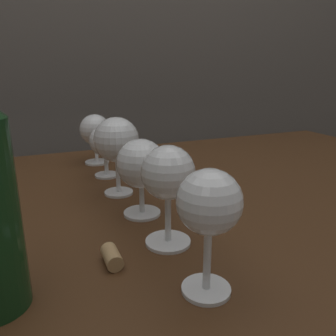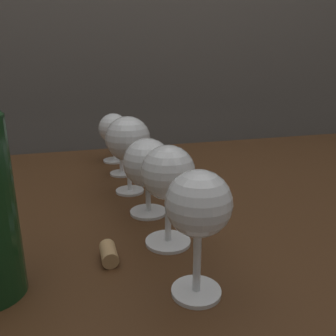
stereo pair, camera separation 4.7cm
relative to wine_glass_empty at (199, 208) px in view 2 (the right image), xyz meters
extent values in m
cube|color=#472B16|center=(0.07, 0.31, -0.12)|extent=(1.59, 0.86, 0.03)
cylinder|color=#472B16|center=(0.81, 0.69, -0.49)|extent=(0.06, 0.06, 0.71)
cylinder|color=white|center=(0.00, 0.00, -0.10)|extent=(0.06, 0.06, 0.00)
cylinder|color=white|center=(0.00, 0.00, -0.06)|extent=(0.01, 0.01, 0.08)
sphere|color=white|center=(0.00, 0.00, 0.01)|extent=(0.07, 0.07, 0.07)
cylinder|color=white|center=(0.00, 0.12, -0.10)|extent=(0.07, 0.07, 0.00)
cylinder|color=white|center=(0.00, 0.12, -0.06)|extent=(0.01, 0.01, 0.08)
sphere|color=white|center=(0.00, 0.12, 0.00)|extent=(0.08, 0.08, 0.08)
ellipsoid|color=#EACC66|center=(0.00, 0.12, 0.00)|extent=(0.07, 0.07, 0.03)
cylinder|color=white|center=(0.00, 0.23, -0.10)|extent=(0.06, 0.06, 0.00)
cylinder|color=white|center=(0.00, 0.23, -0.07)|extent=(0.01, 0.01, 0.06)
sphere|color=white|center=(0.00, 0.23, -0.01)|extent=(0.08, 0.08, 0.08)
ellipsoid|color=gold|center=(0.00, 0.23, -0.01)|extent=(0.07, 0.07, 0.04)
cylinder|color=white|center=(-0.01, 0.35, -0.10)|extent=(0.06, 0.06, 0.00)
cylinder|color=white|center=(-0.01, 0.35, -0.06)|extent=(0.01, 0.01, 0.08)
sphere|color=white|center=(-0.01, 0.35, 0.01)|extent=(0.09, 0.09, 0.09)
ellipsoid|color=beige|center=(-0.01, 0.35, 0.01)|extent=(0.08, 0.08, 0.05)
cylinder|color=white|center=(-0.01, 0.47, -0.10)|extent=(0.06, 0.06, 0.00)
cylinder|color=white|center=(-0.01, 0.47, -0.07)|extent=(0.01, 0.01, 0.06)
sphere|color=white|center=(-0.01, 0.47, -0.02)|extent=(0.07, 0.07, 0.07)
ellipsoid|color=#470A16|center=(-0.01, 0.47, -0.02)|extent=(0.06, 0.06, 0.03)
cylinder|color=white|center=(-0.01, 0.59, -0.10)|extent=(0.06, 0.06, 0.00)
cylinder|color=white|center=(-0.01, 0.59, -0.07)|extent=(0.01, 0.01, 0.06)
sphere|color=white|center=(-0.01, 0.59, -0.02)|extent=(0.08, 0.08, 0.08)
ellipsoid|color=pink|center=(-0.01, 0.59, -0.02)|extent=(0.07, 0.07, 0.03)
cylinder|color=tan|center=(-0.09, 0.10, -0.10)|extent=(0.02, 0.04, 0.02)
camera|label=1|loc=(-0.17, -0.29, 0.15)|focal=36.26mm
camera|label=2|loc=(-0.13, -0.31, 0.15)|focal=36.26mm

